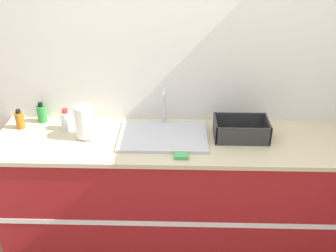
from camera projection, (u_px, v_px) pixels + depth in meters
wall_back at (173, 70)px, 2.75m from camera, size 4.78×0.06×2.60m
counter_cabinet at (171, 194)px, 2.87m from camera, size 2.40×0.61×0.93m
sink at (163, 135)px, 2.67m from camera, size 0.60×0.41×0.28m
paper_towel_roll at (84, 122)px, 2.61m from camera, size 0.12×0.12×0.24m
dish_rack at (241, 131)px, 2.65m from camera, size 0.36×0.23×0.13m
bottle_amber at (20, 120)px, 2.76m from camera, size 0.06×0.06×0.14m
bottle_green at (42, 113)px, 2.84m from camera, size 0.06×0.06×0.15m
bottle_white_spray at (66, 120)px, 2.74m from camera, size 0.07×0.07×0.16m
sponge at (181, 156)px, 2.45m from camera, size 0.09×0.06×0.02m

